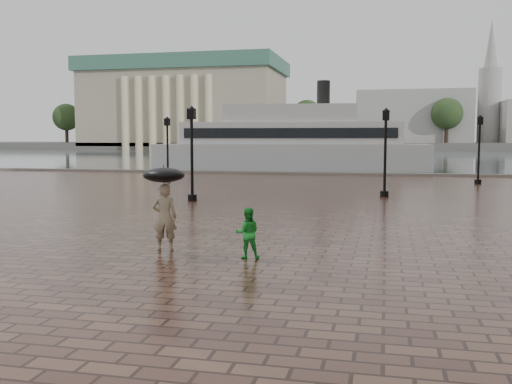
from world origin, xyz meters
TOP-DOWN VIEW (x-y plane):
  - ground at (0.00, 0.00)m, footprint 300.00×300.00m
  - harbour_water at (0.00, 92.00)m, footprint 240.00×240.00m
  - quay_edge at (0.00, 32.00)m, footprint 80.00×0.60m
  - far_shore at (0.00, 160.00)m, footprint 300.00×60.00m
  - museum at (-55.00, 144.61)m, footprint 57.00×32.50m
  - far_trees at (0.00, 138.00)m, footprint 188.00×8.00m
  - street_lamps at (-1.50, 17.50)m, footprint 21.44×14.44m
  - adult_pedestrian at (-2.65, -1.80)m, footprint 0.74×0.58m
  - child_pedestrian at (-0.27, -2.30)m, footprint 0.73×0.63m
  - ferry_near at (-5.96, 38.65)m, footprint 26.30×8.50m
  - umbrella at (-2.65, -1.80)m, footprint 1.10×1.10m

SIDE VIEW (x-z plane):
  - ground at x=0.00m, z-range 0.00..0.00m
  - harbour_water at x=0.00m, z-range 0.00..0.00m
  - quay_edge at x=0.00m, z-range -0.15..0.15m
  - child_pedestrian at x=-0.27m, z-range 0.00..1.27m
  - adult_pedestrian at x=-2.65m, z-range 0.00..1.78m
  - far_shore at x=0.00m, z-range 0.00..2.00m
  - umbrella at x=-2.65m, z-range 1.43..2.59m
  - street_lamps at x=-1.50m, z-range 0.13..4.53m
  - ferry_near at x=-5.96m, z-range -1.69..6.79m
  - far_trees at x=0.00m, z-range 2.67..16.17m
  - museum at x=-55.00m, z-range 0.91..26.91m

